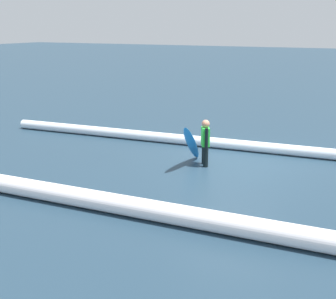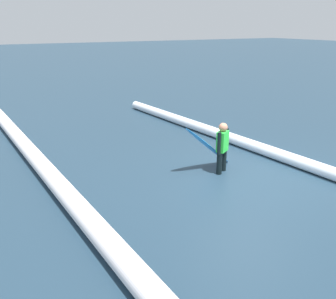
{
  "view_description": "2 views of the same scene",
  "coord_description": "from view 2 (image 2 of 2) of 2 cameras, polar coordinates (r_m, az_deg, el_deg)",
  "views": [
    {
      "loc": [
        -3.63,
        11.47,
        3.77
      ],
      "look_at": [
        0.52,
        3.07,
        1.15
      ],
      "focal_mm": 47.81,
      "sensor_mm": 36.0,
      "label": 1
    },
    {
      "loc": [
        -6.24,
        5.9,
        3.58
      ],
      "look_at": [
        0.65,
        1.96,
        0.89
      ],
      "focal_mm": 39.77,
      "sensor_mm": 36.0,
      "label": 2
    }
  ],
  "objects": [
    {
      "name": "wave_crest_midground",
      "position": [
        5.45,
        -4.04,
        -19.56
      ],
      "size": [
        24.14,
        1.49,
        0.42
      ],
      "primitive_type": "cylinder",
      "rotation": [
        0.0,
        1.57,
        0.04
      ],
      "color": "white",
      "rests_on": "ground_plane"
    },
    {
      "name": "surfboard",
      "position": [
        9.49,
        6.19,
        0.5
      ],
      "size": [
        0.59,
        1.66,
        1.29
      ],
      "color": "#268CE5",
      "rests_on": "ground_plane"
    },
    {
      "name": "surfer",
      "position": [
        9.33,
        8.32,
        0.63
      ],
      "size": [
        0.34,
        0.49,
        1.29
      ],
      "rotation": [
        0.0,
        0.0,
        5.23
      ],
      "color": "black",
      "rests_on": "ground_plane"
    },
    {
      "name": "ground_plane",
      "position": [
        9.3,
        12.61,
        -4.39
      ],
      "size": [
        137.27,
        137.27,
        0.0
      ],
      "primitive_type": "plane",
      "color": "#213849"
    }
  ]
}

